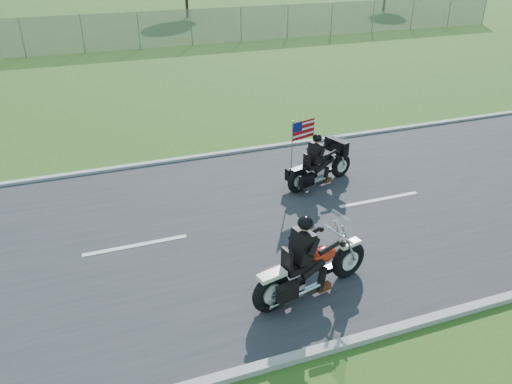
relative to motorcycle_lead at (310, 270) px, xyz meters
name	(u,v)px	position (x,y,z in m)	size (l,w,h in m)	color
ground	(225,230)	(-0.83, 2.64, -0.55)	(420.00, 420.00, 0.00)	#35581B
road	(225,229)	(-0.83, 2.64, -0.53)	(120.00, 8.00, 0.04)	#28282B
curb_north	(186,159)	(-0.83, 6.69, -0.50)	(120.00, 0.18, 0.12)	#9E9B93
curb_south	(299,357)	(-0.83, -1.41, -0.50)	(120.00, 0.18, 0.12)	#9E9B93
fence	(22,38)	(-5.83, 22.64, 0.45)	(60.00, 0.03, 2.00)	gray
motorcycle_lead	(310,270)	(0.00, 0.00, 0.00)	(2.55, 1.01, 1.73)	black
motorcycle_follow	(320,167)	(2.16, 3.96, -0.04)	(2.14, 1.02, 1.83)	black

